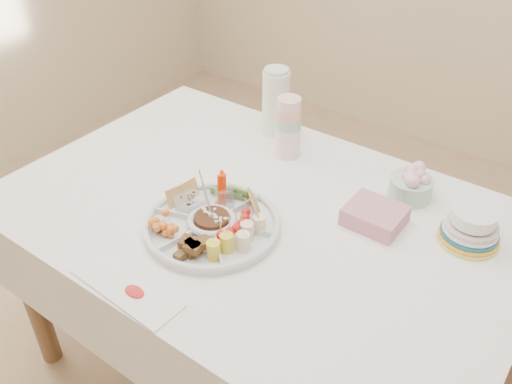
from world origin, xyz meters
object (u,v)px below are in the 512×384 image
Objects in this scene: thermos at (276,101)px; plate_stack at (471,226)px; party_tray at (212,223)px; dining_table at (257,299)px.

thermos is 0.79m from plate_stack.
party_tray is 0.71m from plate_stack.
plate_stack is at bearing 22.75° from dining_table.
dining_table is 9.13× the size of plate_stack.
dining_table is 0.43m from party_tray.
thermos reaches higher than plate_stack.
thermos is (-0.17, 0.56, 0.10)m from party_tray.
dining_table is 4.00× the size of party_tray.
thermos is at bearing 166.40° from plate_stack.
plate_stack is (0.77, -0.19, -0.07)m from thermos.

